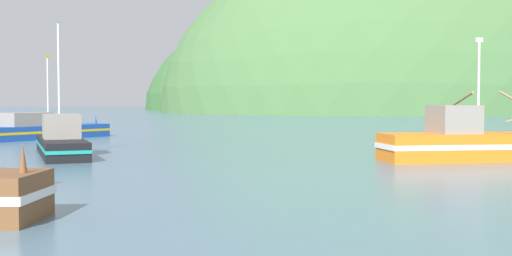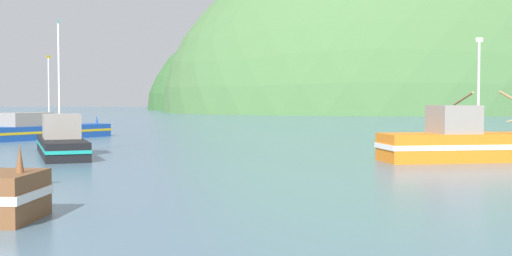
# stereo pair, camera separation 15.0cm
# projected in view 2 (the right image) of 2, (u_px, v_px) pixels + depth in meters

# --- Properties ---
(hill_mid_left) EXTENTS (151.21, 120.97, 77.82)m
(hill_mid_left) POSITION_uv_depth(u_px,v_px,m) (376.00, 109.00, 213.88)
(hill_mid_left) COLOR #386633
(hill_mid_left) RESTS_ON ground
(hill_far_left) EXTENTS (122.86, 98.29, 89.62)m
(hill_far_left) POSITION_uv_depth(u_px,v_px,m) (401.00, 112.00, 166.04)
(hill_far_left) COLOR #47703D
(hill_far_left) RESTS_ON ground
(fishing_boat_orange) EXTENTS (10.48, 13.56, 5.94)m
(fishing_boat_orange) POSITION_uv_depth(u_px,v_px,m) (481.00, 143.00, 30.97)
(fishing_boat_orange) COLOR orange
(fishing_boat_orange) RESTS_ON ground
(fishing_boat_black) EXTENTS (4.81, 9.87, 7.29)m
(fishing_boat_black) POSITION_uv_depth(u_px,v_px,m) (61.00, 143.00, 33.95)
(fishing_boat_black) COLOR black
(fishing_boat_black) RESTS_ON ground
(fishing_boat_blue) EXTENTS (9.43, 10.46, 6.35)m
(fishing_boat_blue) POSITION_uv_depth(u_px,v_px,m) (39.00, 130.00, 48.10)
(fishing_boat_blue) COLOR #19479E
(fishing_boat_blue) RESTS_ON ground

